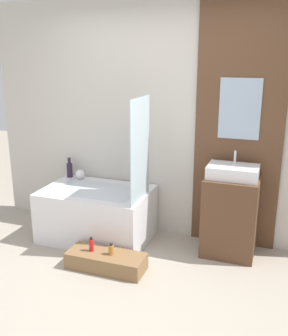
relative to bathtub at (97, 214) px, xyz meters
name	(u,v)px	position (x,y,z in m)	size (l,w,h in m)	color
ground_plane	(107,307)	(0.64, -1.14, -0.29)	(12.00, 12.00, 0.00)	#A39989
wall_tiled_back	(165,122)	(0.64, 0.44, 1.01)	(4.20, 0.06, 2.60)	beige
wall_wood_accent	(239,126)	(1.45, 0.39, 1.02)	(0.90, 0.04, 2.60)	brown
bathtub	(97,214)	(0.00, 0.00, 0.00)	(1.18, 0.79, 0.58)	white
glass_shower_screen	(140,150)	(0.56, -0.11, 0.81)	(0.01, 0.53, 1.05)	silver
wooden_step_bench	(106,261)	(0.38, -0.58, -0.21)	(0.77, 0.30, 0.16)	olive
vanity_cabinet	(230,216)	(1.45, 0.15, 0.13)	(0.54, 0.45, 0.83)	brown
sink	(233,172)	(1.45, 0.15, 0.60)	(0.50, 0.34, 0.26)	white
vase_tall_dark	(70,169)	(-0.51, 0.31, 0.38)	(0.07, 0.07, 0.24)	#2D1E33
vase_round_light	(80,174)	(-0.35, 0.29, 0.34)	(0.11, 0.11, 0.11)	white
bottle_soap_primary	(91,245)	(0.23, -0.58, -0.06)	(0.05, 0.05, 0.15)	red
bottle_soap_secondary	(111,250)	(0.44, -0.58, -0.08)	(0.05, 0.05, 0.12)	#B2752D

